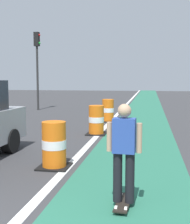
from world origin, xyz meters
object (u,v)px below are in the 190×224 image
(traffic_barrel_front, at_px, (54,145))
(skateboarder_on_lane, at_px, (124,152))
(traffic_light_corner, at_px, (37,57))
(traffic_barrel_back, at_px, (108,111))
(traffic_barrel_mid, at_px, (96,120))

(traffic_barrel_front, bearing_deg, skateboarder_on_lane, -46.52)
(traffic_barrel_front, relative_size, traffic_light_corner, 0.21)
(traffic_barrel_front, distance_m, traffic_barrel_back, 7.84)
(traffic_barrel_front, height_order, traffic_barrel_mid, same)
(traffic_barrel_front, bearing_deg, traffic_barrel_back, 88.68)
(skateboarder_on_lane, relative_size, traffic_barrel_back, 1.55)
(skateboarder_on_lane, bearing_deg, traffic_barrel_back, 99.43)
(traffic_light_corner, bearing_deg, traffic_barrel_front, -67.49)
(traffic_barrel_front, bearing_deg, traffic_light_corner, 112.51)
(traffic_barrel_front, relative_size, traffic_barrel_mid, 1.00)
(skateboarder_on_lane, xyz_separation_m, traffic_barrel_mid, (-1.57, 6.26, -0.38))
(traffic_barrel_mid, bearing_deg, traffic_barrel_back, 90.70)
(traffic_barrel_front, relative_size, traffic_barrel_back, 1.00)
(skateboarder_on_lane, distance_m, traffic_barrel_back, 9.87)
(skateboarder_on_lane, xyz_separation_m, traffic_light_corner, (-6.98, 14.41, 2.59))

